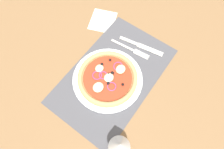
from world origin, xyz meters
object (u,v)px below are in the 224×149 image
at_px(fork, 132,50).
at_px(wine_glass, 120,146).
at_px(knife, 141,46).
at_px(plate, 108,79).
at_px(napkin, 103,21).
at_px(pizza, 108,78).

bearing_deg(fork, wine_glass, -68.89).
distance_m(fork, knife, 0.05).
relative_size(plate, wine_glass, 1.87).
xyz_separation_m(plate, fork, (-0.17, 0.00, -0.00)).
bearing_deg(napkin, knife, 86.18).
distance_m(pizza, knife, 0.21).
bearing_deg(pizza, fork, 179.48).
xyz_separation_m(plate, napkin, (-0.23, -0.20, -0.01)).
relative_size(fork, knife, 0.90).
distance_m(pizza, fork, 0.17).
distance_m(wine_glass, napkin, 0.57).
distance_m(plate, fork, 0.17).
bearing_deg(knife, napkin, 166.20).
distance_m(knife, napkin, 0.22).
bearing_deg(knife, fork, -130.50).
bearing_deg(wine_glass, napkin, -137.15).
height_order(fork, knife, knife).
height_order(pizza, fork, pizza).
bearing_deg(pizza, plate, 48.66).
relative_size(plate, pizza, 1.18).
relative_size(pizza, knife, 1.18).
bearing_deg(pizza, napkin, -139.04).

